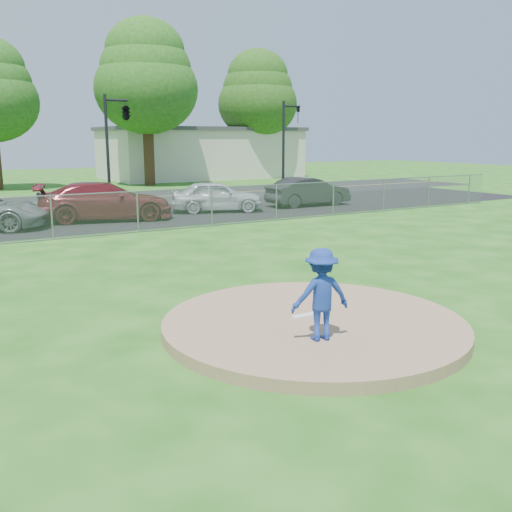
{
  "coord_description": "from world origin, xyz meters",
  "views": [
    {
      "loc": [
        -5.9,
        -7.81,
        3.37
      ],
      "look_at": [
        0.0,
        2.0,
        1.0
      ],
      "focal_mm": 40.0,
      "sensor_mm": 36.0,
      "label": 1
    }
  ],
  "objects_px": {
    "tree_right": "(146,76)",
    "traffic_signal_center": "(124,114)",
    "traffic_signal_right": "(287,138)",
    "pitcher": "(321,295)",
    "commercial_building": "(201,152)",
    "tree_far_right": "(258,94)",
    "parked_car_charcoal": "(308,192)",
    "parked_car_darkred": "(105,201)",
    "parked_car_pearl": "(217,196)"
  },
  "relations": [
    {
      "from": "tree_right",
      "to": "traffic_signal_center",
      "type": "relative_size",
      "value": 2.08
    },
    {
      "from": "traffic_signal_right",
      "to": "tree_right",
      "type": "bearing_deg",
      "value": 117.64
    },
    {
      "from": "tree_right",
      "to": "pitcher",
      "type": "bearing_deg",
      "value": -106.17
    },
    {
      "from": "commercial_building",
      "to": "traffic_signal_right",
      "type": "height_order",
      "value": "traffic_signal_right"
    },
    {
      "from": "traffic_signal_center",
      "to": "tree_right",
      "type": "bearing_deg",
      "value": 63.29
    },
    {
      "from": "tree_far_right",
      "to": "pitcher",
      "type": "bearing_deg",
      "value": -119.78
    },
    {
      "from": "parked_car_charcoal",
      "to": "tree_right",
      "type": "bearing_deg",
      "value": 8.93
    },
    {
      "from": "traffic_signal_center",
      "to": "parked_car_darkred",
      "type": "relative_size",
      "value": 1.02
    },
    {
      "from": "tree_right",
      "to": "parked_car_charcoal",
      "type": "bearing_deg",
      "value": -82.1
    },
    {
      "from": "tree_right",
      "to": "parked_car_pearl",
      "type": "height_order",
      "value": "tree_right"
    },
    {
      "from": "commercial_building",
      "to": "traffic_signal_center",
      "type": "distance_m",
      "value": 20.17
    },
    {
      "from": "commercial_building",
      "to": "parked_car_pearl",
      "type": "relative_size",
      "value": 3.87
    },
    {
      "from": "commercial_building",
      "to": "traffic_signal_center",
      "type": "relative_size",
      "value": 2.93
    },
    {
      "from": "commercial_building",
      "to": "tree_far_right",
      "type": "relative_size",
      "value": 1.53
    },
    {
      "from": "tree_right",
      "to": "parked_car_darkred",
      "type": "bearing_deg",
      "value": -116.39
    },
    {
      "from": "tree_right",
      "to": "traffic_signal_right",
      "type": "relative_size",
      "value": 2.08
    },
    {
      "from": "parked_car_pearl",
      "to": "commercial_building",
      "type": "bearing_deg",
      "value": -3.3
    },
    {
      "from": "tree_right",
      "to": "traffic_signal_center",
      "type": "height_order",
      "value": "tree_right"
    },
    {
      "from": "tree_far_right",
      "to": "traffic_signal_right",
      "type": "bearing_deg",
      "value": -113.91
    },
    {
      "from": "pitcher",
      "to": "parked_car_charcoal",
      "type": "distance_m",
      "value": 20.28
    },
    {
      "from": "pitcher",
      "to": "parked_car_pearl",
      "type": "bearing_deg",
      "value": -98.14
    },
    {
      "from": "tree_far_right",
      "to": "commercial_building",
      "type": "bearing_deg",
      "value": 143.13
    },
    {
      "from": "commercial_building",
      "to": "tree_right",
      "type": "relative_size",
      "value": 1.41
    },
    {
      "from": "tree_right",
      "to": "parked_car_pearl",
      "type": "xyz_separation_m",
      "value": [
        -2.81,
        -16.16,
        -6.92
      ]
    },
    {
      "from": "pitcher",
      "to": "parked_car_darkred",
      "type": "height_order",
      "value": "pitcher"
    },
    {
      "from": "parked_car_pearl",
      "to": "tree_right",
      "type": "bearing_deg",
      "value": 10.71
    },
    {
      "from": "tree_right",
      "to": "traffic_signal_right",
      "type": "distance_m",
      "value": 12.08
    },
    {
      "from": "commercial_building",
      "to": "tree_far_right",
      "type": "bearing_deg",
      "value": -36.87
    },
    {
      "from": "commercial_building",
      "to": "parked_car_pearl",
      "type": "height_order",
      "value": "commercial_building"
    },
    {
      "from": "traffic_signal_right",
      "to": "parked_car_darkred",
      "type": "distance_m",
      "value": 14.99
    },
    {
      "from": "tree_far_right",
      "to": "traffic_signal_center",
      "type": "bearing_deg",
      "value": -140.96
    },
    {
      "from": "tree_far_right",
      "to": "traffic_signal_right",
      "type": "height_order",
      "value": "tree_far_right"
    },
    {
      "from": "commercial_building",
      "to": "parked_car_darkred",
      "type": "distance_m",
      "value": 26.99
    },
    {
      "from": "parked_car_darkred",
      "to": "parked_car_charcoal",
      "type": "height_order",
      "value": "parked_car_darkred"
    },
    {
      "from": "parked_car_charcoal",
      "to": "parked_car_pearl",
      "type": "bearing_deg",
      "value": 88.45
    },
    {
      "from": "traffic_signal_right",
      "to": "parked_car_darkred",
      "type": "relative_size",
      "value": 1.02
    },
    {
      "from": "parked_car_darkred",
      "to": "parked_car_charcoal",
      "type": "distance_m",
      "value": 10.38
    },
    {
      "from": "traffic_signal_center",
      "to": "parked_car_darkred",
      "type": "bearing_deg",
      "value": -115.89
    },
    {
      "from": "traffic_signal_center",
      "to": "parked_car_charcoal",
      "type": "distance_m",
      "value": 10.45
    },
    {
      "from": "tree_right",
      "to": "parked_car_darkred",
      "type": "height_order",
      "value": "tree_right"
    },
    {
      "from": "tree_right",
      "to": "tree_far_right",
      "type": "relative_size",
      "value": 1.08
    },
    {
      "from": "pitcher",
      "to": "parked_car_charcoal",
      "type": "bearing_deg",
      "value": -111.85
    },
    {
      "from": "parked_car_darkred",
      "to": "parked_car_charcoal",
      "type": "xyz_separation_m",
      "value": [
        10.38,
        -0.06,
        -0.08
      ]
    },
    {
      "from": "commercial_building",
      "to": "traffic_signal_right",
      "type": "relative_size",
      "value": 2.93
    },
    {
      "from": "commercial_building",
      "to": "tree_far_right",
      "type": "height_order",
      "value": "tree_far_right"
    },
    {
      "from": "pitcher",
      "to": "parked_car_pearl",
      "type": "height_order",
      "value": "pitcher"
    },
    {
      "from": "tree_right",
      "to": "pitcher",
      "type": "height_order",
      "value": "tree_right"
    },
    {
      "from": "tree_far_right",
      "to": "parked_car_charcoal",
      "type": "xyz_separation_m",
      "value": [
        -8.73,
        -19.39,
        -6.33
      ]
    },
    {
      "from": "parked_car_darkred",
      "to": "parked_car_pearl",
      "type": "xyz_separation_m",
      "value": [
        5.29,
        0.17,
        -0.07
      ]
    },
    {
      "from": "traffic_signal_right",
      "to": "parked_car_darkred",
      "type": "height_order",
      "value": "traffic_signal_right"
    }
  ]
}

